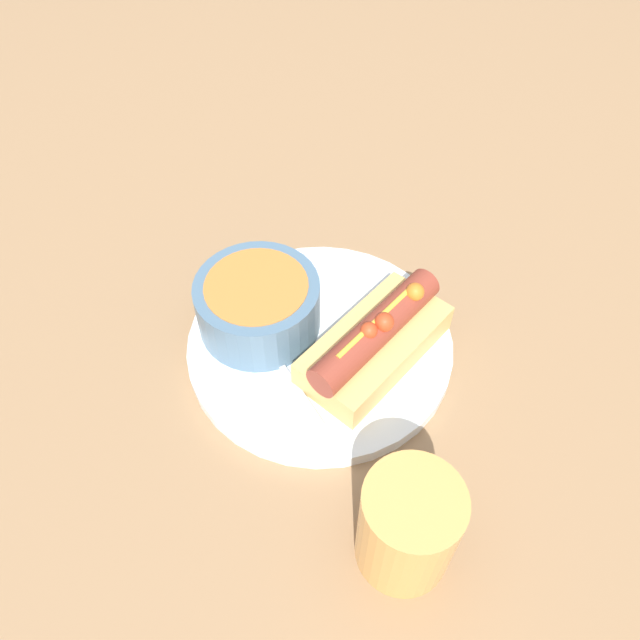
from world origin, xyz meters
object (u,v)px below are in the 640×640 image
(hot_dog, at_px, (376,340))
(soup_bowl, at_px, (258,303))
(spoon, at_px, (261,334))
(drinking_glass, at_px, (408,527))

(hot_dog, relative_size, soup_bowl, 1.33)
(spoon, bearing_deg, soup_bowl, -25.79)
(hot_dog, xyz_separation_m, soup_bowl, (-0.03, 0.11, 0.01))
(hot_dog, bearing_deg, soup_bowl, 111.79)
(soup_bowl, xyz_separation_m, spoon, (-0.01, -0.01, -0.03))
(hot_dog, xyz_separation_m, drinking_glass, (-0.14, -0.11, 0.01))
(spoon, bearing_deg, drinking_glass, -179.53)
(hot_dog, xyz_separation_m, spoon, (-0.04, 0.10, -0.02))
(soup_bowl, height_order, spoon, soup_bowl)
(spoon, distance_m, drinking_glass, 0.23)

